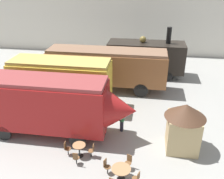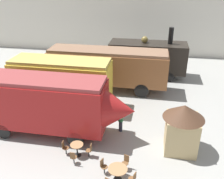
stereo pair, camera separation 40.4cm
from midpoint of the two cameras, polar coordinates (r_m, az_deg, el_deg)
ground_plane at (r=18.91m, az=-4.69°, el=-5.31°), size 80.00×80.00×0.00m
backdrop_wall at (r=31.72m, az=2.17°, el=16.15°), size 44.00×0.15×9.00m
steam_locomotive at (r=25.12m, az=8.60°, el=7.46°), size 7.45×2.65×4.91m
passenger_coach_wooden at (r=21.75m, az=-0.45°, el=5.43°), size 10.27×2.52×3.65m
passenger_coach_vintage at (r=19.20m, az=-10.86°, el=2.13°), size 7.41×2.50×3.81m
streamlined_locomotive at (r=15.90m, az=-12.69°, el=-3.03°), size 9.76×2.43×3.87m
cafe_table_near at (r=14.68m, az=-7.21°, el=-12.97°), size 0.75×0.75×0.77m
cafe_table_mid at (r=13.19m, az=2.23°, el=-18.03°), size 1.00×1.00×0.70m
cafe_chair_0 at (r=15.29m, az=-6.44°, el=-11.47°), size 0.36×0.36×0.87m
cafe_chair_1 at (r=14.92m, az=-10.03°, el=-12.80°), size 0.36×0.36×0.87m
cafe_chair_2 at (r=14.18m, az=-8.03°, el=-15.02°), size 0.36×0.36×0.87m
cafe_chair_3 at (r=14.56m, az=-4.29°, el=-13.53°), size 0.36×0.36×0.87m
cafe_chair_5 at (r=12.97m, az=5.80°, el=-19.54°), size 0.39×0.38×0.87m
cafe_chair_6 at (r=13.81m, az=4.04°, el=-16.08°), size 0.38×0.39×0.87m
cafe_chair_7 at (r=13.56m, az=-1.14°, el=-16.95°), size 0.39×0.38×0.87m
visitor_person at (r=16.39m, az=2.72°, el=-6.76°), size 0.34×0.34×1.69m
ticket_kiosk at (r=14.98m, az=16.52°, el=-7.94°), size 2.34×2.34×3.00m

